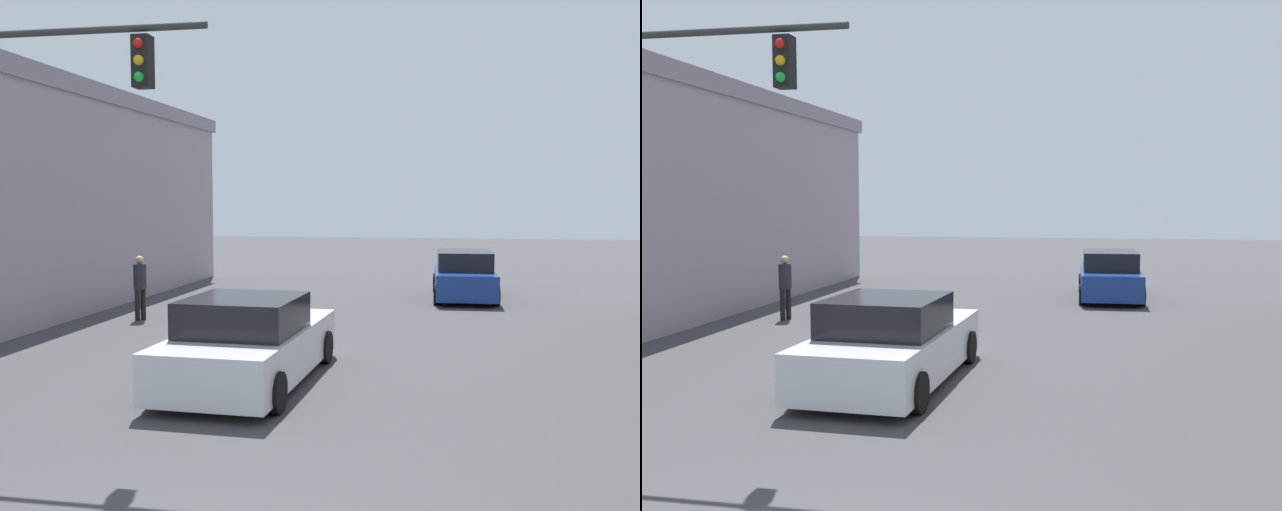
% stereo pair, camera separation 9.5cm
% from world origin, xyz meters
% --- Properties ---
extents(ground_plane, '(95.40, 95.40, 0.00)m').
position_xyz_m(ground_plane, '(0.00, 10.00, 0.00)').
color(ground_plane, '#424244').
extents(car_lead, '(2.29, 4.96, 1.56)m').
position_xyz_m(car_lead, '(-1.53, 7.64, 0.70)').
color(car_lead, black).
rests_on(car_lead, ground).
extents(car_far, '(2.12, 4.79, 1.56)m').
position_xyz_m(car_far, '(2.32, 19.51, 0.74)').
color(car_far, black).
rests_on(car_far, ground).
extents(pedestrian_far_left, '(0.45, 0.45, 1.73)m').
position_xyz_m(pedestrian_far_left, '(-6.28, 13.49, 1.01)').
color(pedestrian_far_left, black).
rests_on(pedestrian_far_left, ground).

